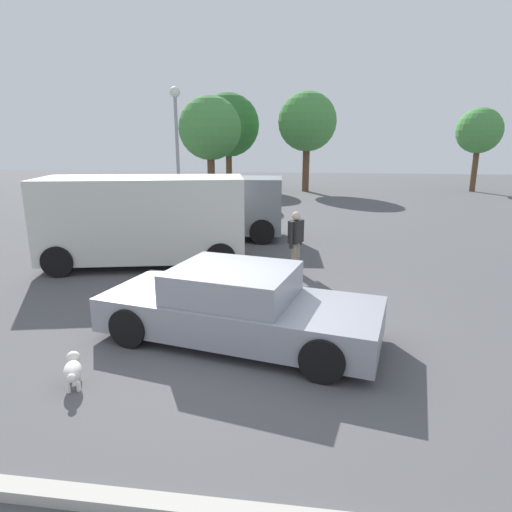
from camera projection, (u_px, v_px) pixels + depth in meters
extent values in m
plane|color=#515154|center=(235.00, 345.00, 7.04)|extent=(80.00, 80.00, 0.00)
cube|color=gray|center=(240.00, 314.00, 7.15)|extent=(4.77, 2.69, 0.56)
cube|color=gray|center=(234.00, 283.00, 7.04)|extent=(2.19, 2.00, 0.49)
cube|color=slate|center=(287.00, 289.00, 6.75)|extent=(0.38, 1.48, 0.41)
cube|color=slate|center=(185.00, 277.00, 7.34)|extent=(0.38, 1.48, 0.41)
cylinder|color=black|center=(343.00, 315.00, 7.42)|extent=(0.67, 0.35, 0.64)
cylinder|color=black|center=(323.00, 360.00, 5.90)|extent=(0.67, 0.35, 0.64)
cylinder|color=black|center=(182.00, 294.00, 8.45)|extent=(0.67, 0.35, 0.64)
cylinder|color=black|center=(130.00, 327.00, 6.93)|extent=(0.67, 0.35, 0.64)
ellipsoid|color=white|center=(73.00, 371.00, 5.79)|extent=(0.39, 0.48, 0.23)
sphere|color=white|center=(73.00, 358.00, 6.01)|extent=(0.18, 0.18, 0.18)
sphere|color=white|center=(74.00, 356.00, 6.07)|extent=(0.08, 0.08, 0.08)
cylinder|color=white|center=(69.00, 378.00, 5.93)|extent=(0.06, 0.06, 0.13)
cylinder|color=white|center=(79.00, 376.00, 5.97)|extent=(0.06, 0.06, 0.13)
cylinder|color=white|center=(68.00, 388.00, 5.69)|extent=(0.06, 0.06, 0.13)
cylinder|color=white|center=(79.00, 386.00, 5.73)|extent=(0.06, 0.06, 0.13)
sphere|color=white|center=(71.00, 378.00, 5.55)|extent=(0.10, 0.10, 0.10)
cube|color=silver|center=(144.00, 217.00, 11.36)|extent=(5.42, 3.06, 2.07)
cube|color=slate|center=(42.00, 201.00, 11.04)|extent=(0.42, 1.68, 0.83)
cylinder|color=black|center=(58.00, 261.00, 10.51)|extent=(0.80, 0.41, 0.76)
cylinder|color=black|center=(82.00, 243.00, 12.35)|extent=(0.80, 0.41, 0.76)
cylinder|color=black|center=(220.00, 258.00, 10.82)|extent=(0.80, 0.41, 0.76)
cylinder|color=black|center=(220.00, 241.00, 12.66)|extent=(0.80, 0.41, 0.76)
cube|color=gray|center=(213.00, 204.00, 14.58)|extent=(4.71, 2.20, 1.78)
cube|color=slate|center=(146.00, 192.00, 14.60)|extent=(0.17, 1.57, 0.71)
cylinder|color=black|center=(157.00, 231.00, 14.01)|extent=(0.82, 0.31, 0.80)
cylinder|color=black|center=(170.00, 221.00, 15.70)|extent=(0.82, 0.31, 0.80)
cylinder|color=black|center=(262.00, 232.00, 13.82)|extent=(0.82, 0.31, 0.80)
cylinder|color=black|center=(264.00, 222.00, 15.52)|extent=(0.82, 0.31, 0.80)
cylinder|color=gray|center=(297.00, 257.00, 10.86)|extent=(0.13, 0.13, 0.78)
cylinder|color=gray|center=(294.00, 259.00, 10.72)|extent=(0.13, 0.13, 0.78)
cube|color=#262626|center=(296.00, 231.00, 10.62)|extent=(0.39, 0.46, 0.55)
cylinder|color=#262626|center=(300.00, 232.00, 10.83)|extent=(0.09, 0.09, 0.65)
cylinder|color=#262626|center=(291.00, 235.00, 10.44)|extent=(0.09, 0.09, 0.65)
sphere|color=beige|center=(296.00, 216.00, 10.53)|extent=(0.21, 0.21, 0.21)
cube|color=#B7B2A8|center=(167.00, 507.00, 3.85)|extent=(6.24, 0.20, 0.12)
cylinder|color=gray|center=(178.00, 157.00, 18.85)|extent=(0.14, 0.14, 5.02)
sphere|color=silver|center=(175.00, 92.00, 18.18)|extent=(0.44, 0.44, 0.44)
cylinder|color=brown|center=(229.00, 169.00, 30.32)|extent=(0.41, 0.41, 2.65)
sphere|color=#2D6B2D|center=(228.00, 125.00, 29.58)|extent=(4.21, 4.21, 4.21)
cylinder|color=brown|center=(306.00, 168.00, 28.26)|extent=(0.44, 0.44, 2.99)
sphere|color=#478C42|center=(307.00, 121.00, 27.52)|extent=(3.69, 3.69, 3.69)
cylinder|color=brown|center=(474.00, 170.00, 28.12)|extent=(0.36, 0.36, 2.77)
sphere|color=#478C42|center=(479.00, 131.00, 27.50)|extent=(2.81, 2.81, 2.81)
cylinder|color=brown|center=(211.00, 175.00, 24.94)|extent=(0.42, 0.42, 2.57)
sphere|color=#478C42|center=(210.00, 128.00, 24.28)|extent=(3.50, 3.50, 3.50)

